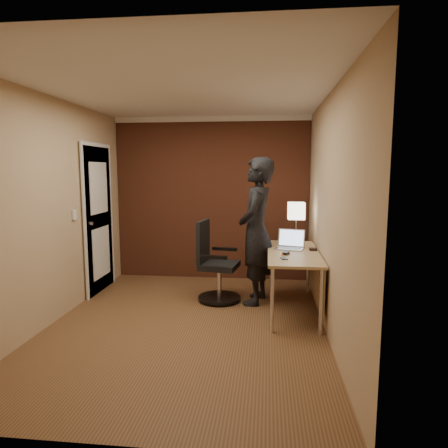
% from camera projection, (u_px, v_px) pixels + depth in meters
% --- Properties ---
extents(room, '(4.00, 4.00, 4.00)m').
position_uv_depth(room, '(189.00, 193.00, 5.80)').
color(room, brown).
rests_on(room, ground).
extents(desk, '(0.60, 1.50, 0.73)m').
position_uv_depth(desk, '(299.00, 262.00, 4.76)').
color(desk, tan).
rests_on(desk, ground).
extents(desk_lamp, '(0.22, 0.22, 0.54)m').
position_uv_depth(desk_lamp, '(296.00, 211.00, 5.32)').
color(desk_lamp, silver).
rests_on(desk_lamp, desk).
extents(laptop, '(0.38, 0.33, 0.23)m').
position_uv_depth(laptop, '(290.00, 243.00, 4.94)').
color(laptop, silver).
rests_on(laptop, desk).
extents(mouse, '(0.09, 0.12, 0.03)m').
position_uv_depth(mouse, '(286.00, 253.00, 4.58)').
color(mouse, black).
rests_on(mouse, desk).
extents(phone, '(0.08, 0.13, 0.01)m').
position_uv_depth(phone, '(284.00, 258.00, 4.36)').
color(phone, black).
rests_on(phone, desk).
extents(wallet, '(0.09, 0.11, 0.02)m').
position_uv_depth(wallet, '(313.00, 249.00, 4.83)').
color(wallet, black).
rests_on(wallet, desk).
extents(office_chair, '(0.56, 0.61, 1.03)m').
position_uv_depth(office_chair, '(215.00, 266.00, 5.17)').
color(office_chair, black).
rests_on(office_chair, ground).
extents(person, '(0.55, 0.74, 1.85)m').
position_uv_depth(person, '(256.00, 231.00, 5.04)').
color(person, black).
rests_on(person, ground).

